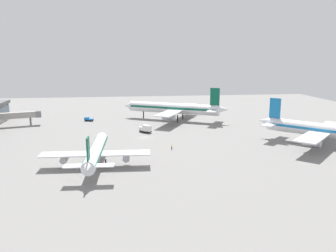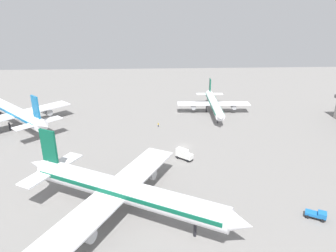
# 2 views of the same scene
# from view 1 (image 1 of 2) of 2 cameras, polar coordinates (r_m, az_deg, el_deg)

# --- Properties ---
(ground) EXTENTS (288.00, 288.00, 0.00)m
(ground) POSITION_cam_1_polar(r_m,az_deg,el_deg) (140.74, -3.82, -1.91)
(ground) COLOR gray
(airplane_at_gate) EXTENTS (40.81, 32.72, 12.42)m
(airplane_at_gate) POSITION_cam_1_polar(r_m,az_deg,el_deg) (106.13, -11.84, -4.13)
(airplane_at_gate) COLOR white
(airplane_at_gate) RESTS_ON ground
(airplane_taxiing) EXTENTS (43.77, 52.48, 17.38)m
(airplane_taxiing) POSITION_cam_1_polar(r_m,az_deg,el_deg) (176.13, 1.06, 2.95)
(airplane_taxiing) COLOR white
(airplane_taxiing) RESTS_ON ground
(airplane_distant) EXTENTS (42.41, 42.20, 16.39)m
(airplane_distant) POSITION_cam_1_polar(r_m,az_deg,el_deg) (138.11, 24.80, -0.70)
(airplane_distant) COLOR white
(airplane_distant) RESTS_ON ground
(catering_truck) EXTENTS (5.11, 5.47, 3.30)m
(catering_truck) POSITION_cam_1_polar(r_m,az_deg,el_deg) (149.27, -3.72, -0.45)
(catering_truck) COLOR black
(catering_truck) RESTS_ON ground
(pushback_tractor) EXTENTS (3.82, 4.77, 1.90)m
(pushback_tractor) POSITION_cam_1_polar(r_m,az_deg,el_deg) (179.84, -13.04, 1.11)
(pushback_tractor) COLOR black
(pushback_tractor) RESTS_ON ground
(ground_crew_worker) EXTENTS (0.52, 0.51, 1.67)m
(ground_crew_worker) POSITION_cam_1_polar(r_m,az_deg,el_deg) (122.81, 0.62, -3.49)
(ground_crew_worker) COLOR #1E2338
(ground_crew_worker) RESTS_ON ground
(jet_bridge) EXTENTS (8.44, 20.66, 6.74)m
(jet_bridge) POSITION_cam_1_polar(r_m,az_deg,el_deg) (176.85, -23.45, 1.64)
(jet_bridge) COLOR #9E9993
(jet_bridge) RESTS_ON ground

